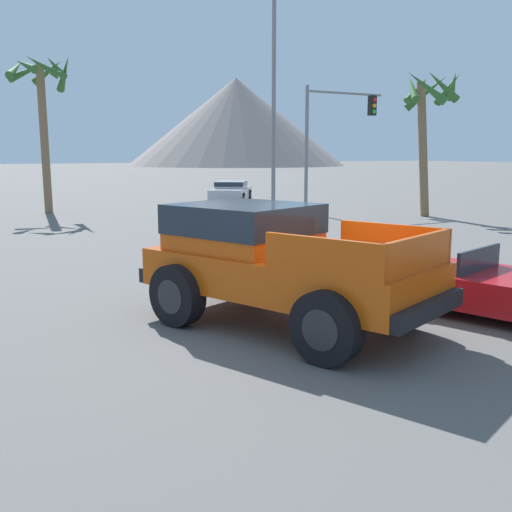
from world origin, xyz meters
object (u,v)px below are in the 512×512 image
parked_car_silver (231,191)px  palm_tree_tall (41,94)px  red_convertible_car (508,291)px  palm_tree_short (429,108)px  traffic_light_main (337,125)px  street_lamp_post (274,83)px  orange_pickup_truck (272,257)px

parked_car_silver → palm_tree_tall: size_ratio=0.68×
red_convertible_car → palm_tree_short: size_ratio=0.81×
traffic_light_main → street_lamp_post: (-6.19, -4.65, 1.04)m
red_convertible_car → palm_tree_short: 17.03m
street_lamp_post → palm_tree_tall: street_lamp_post is taller
traffic_light_main → palm_tree_short: (2.06, -3.67, 0.58)m
orange_pickup_truck → palm_tree_tall: palm_tree_tall is taller
orange_pickup_truck → traffic_light_main: bearing=29.4°
street_lamp_post → palm_tree_short: bearing=6.8°
street_lamp_post → palm_tree_tall: 12.07m
traffic_light_main → palm_tree_short: palm_tree_short is taller
orange_pickup_truck → traffic_light_main: traffic_light_main is taller
orange_pickup_truck → palm_tree_short: bearing=16.8°
palm_tree_short → street_lamp_post: bearing=-173.2°
red_convertible_car → street_lamp_post: street_lamp_post is taller
traffic_light_main → street_lamp_post: street_lamp_post is taller
red_convertible_car → traffic_light_main: 18.75m
parked_car_silver → street_lamp_post: street_lamp_post is taller
palm_tree_short → palm_tree_tall: bearing=145.1°
red_convertible_car → palm_tree_tall: size_ratio=0.70×
orange_pickup_truck → traffic_light_main: (12.26, 14.66, 2.90)m
red_convertible_car → parked_car_silver: parked_car_silver is taller
parked_car_silver → street_lamp_post: size_ratio=0.56×
red_convertible_car → palm_tree_tall: palm_tree_tall is taller
orange_pickup_truck → parked_car_silver: (10.53, 21.95, -0.48)m
orange_pickup_truck → parked_car_silver: bearing=43.7°
street_lamp_post → red_convertible_car: bearing=-102.1°
parked_car_silver → traffic_light_main: traffic_light_main is taller
orange_pickup_truck → traffic_light_main: size_ratio=0.91×
orange_pickup_truck → street_lamp_post: bearing=38.1°
traffic_light_main → palm_tree_short: size_ratio=0.93×
street_lamp_post → palm_tree_short: street_lamp_post is taller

